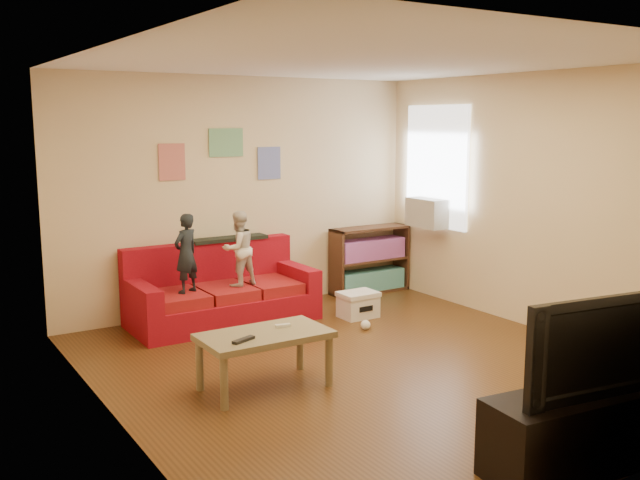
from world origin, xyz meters
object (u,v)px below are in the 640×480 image
television (587,343)px  coffee_table (265,340)px  child_b (238,249)px  bookshelf (370,263)px  child_a (186,253)px  sofa (221,295)px  tv_stand (582,430)px  file_box (358,304)px

television → coffee_table: bearing=123.0°
child_b → coffee_table: 2.02m
coffee_table → bookshelf: size_ratio=1.00×
television → child_a: bearing=111.6°
child_a → television: size_ratio=0.74×
child_a → television: bearing=79.0°
sofa → child_b: 0.58m
tv_stand → file_box: bearing=83.5°
child_b → television: child_b is taller
coffee_table → television: 2.56m
file_box → television: size_ratio=0.38×
child_b → file_box: bearing=146.7°
sofa → tv_stand: bearing=-82.7°
child_b → file_box: 1.50m
sofa → coffee_table: 2.10m
child_a → tv_stand: (1.00, -4.15, -0.59)m
sofa → file_box: size_ratio=4.75×
sofa → file_box: bearing=-26.0°
sofa → television: (0.55, -4.32, 0.53)m
tv_stand → sofa: bearing=103.6°
child_b → tv_stand: (0.40, -4.15, -0.58)m
tv_stand → television: bearing=0.0°
sofa → coffee_table: size_ratio=1.89×
child_a → coffee_table: bearing=63.3°
coffee_table → television: size_ratio=0.94×
child_b → tv_stand: child_b is taller
child_a → child_b: (0.60, -0.00, -0.01)m
child_a → file_box: child_a is taller
sofa → file_box: (1.38, -0.67, -0.15)m
sofa → bookshelf: 2.21m
sofa → bookshelf: bearing=6.0°
coffee_table → child_a: bearing=87.9°
child_b → television: bearing=84.5°
coffee_table → file_box: (1.90, 1.36, -0.26)m
file_box → tv_stand: size_ratio=0.32×
file_box → tv_stand: bearing=-102.8°
bookshelf → television: size_ratio=0.95×
bookshelf → television: television is taller
television → tv_stand: bearing=0.0°
sofa → tv_stand: size_ratio=1.50×
child_a → file_box: 2.02m
television → child_b: bearing=103.5°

